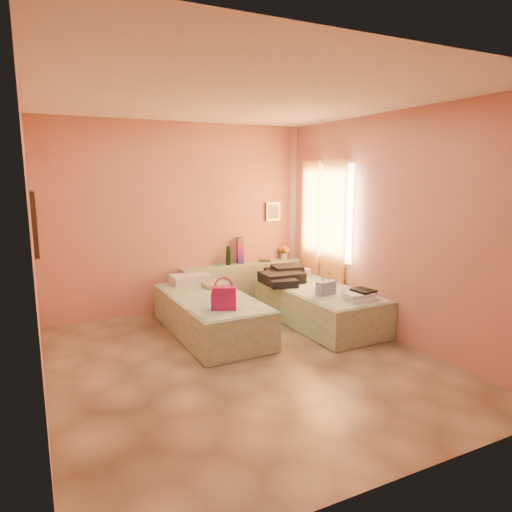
% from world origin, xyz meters
% --- Properties ---
extents(ground, '(4.50, 4.50, 0.00)m').
position_xyz_m(ground, '(0.00, 0.00, 0.00)').
color(ground, tan).
rests_on(ground, ground).
extents(room_walls, '(4.02, 4.51, 2.81)m').
position_xyz_m(room_walls, '(0.21, 0.57, 1.79)').
color(room_walls, tan).
rests_on(room_walls, ground).
extents(headboard_ledge, '(2.05, 0.30, 0.65)m').
position_xyz_m(headboard_ledge, '(0.98, 2.10, 0.33)').
color(headboard_ledge, '#A7B594').
rests_on(headboard_ledge, ground).
extents(bed_left, '(0.94, 2.02, 0.50)m').
position_xyz_m(bed_left, '(0.00, 1.05, 0.25)').
color(bed_left, beige).
rests_on(bed_left, ground).
extents(bed_right, '(0.94, 2.02, 0.50)m').
position_xyz_m(bed_right, '(1.50, 0.78, 0.25)').
color(bed_right, beige).
rests_on(bed_right, ground).
extents(water_bottle, '(0.10, 0.10, 0.28)m').
position_xyz_m(water_bottle, '(0.72, 2.14, 0.79)').
color(water_bottle, black).
rests_on(water_bottle, headboard_ledge).
extents(rainbow_box, '(0.10, 0.10, 0.42)m').
position_xyz_m(rainbow_box, '(0.94, 2.17, 0.86)').
color(rainbow_box, '#9E1356').
rests_on(rainbow_box, headboard_ledge).
extents(small_dish, '(0.13, 0.13, 0.03)m').
position_xyz_m(small_dish, '(0.58, 2.14, 0.67)').
color(small_dish, '#4D8D65').
rests_on(small_dish, headboard_ledge).
extents(green_book, '(0.20, 0.17, 0.03)m').
position_xyz_m(green_book, '(1.36, 2.13, 0.66)').
color(green_book, '#224026').
rests_on(green_book, headboard_ledge).
extents(flower_vase, '(0.26, 0.26, 0.28)m').
position_xyz_m(flower_vase, '(1.74, 2.16, 0.79)').
color(flower_vase, silver).
rests_on(flower_vase, headboard_ledge).
extents(magenta_handbag, '(0.33, 0.27, 0.27)m').
position_xyz_m(magenta_handbag, '(-0.06, 0.44, 0.64)').
color(magenta_handbag, '#9E1356').
rests_on(magenta_handbag, bed_left).
extents(khaki_garment, '(0.34, 0.28, 0.05)m').
position_xyz_m(khaki_garment, '(0.24, 1.47, 0.53)').
color(khaki_garment, '#9D8E65').
rests_on(khaki_garment, bed_left).
extents(clothes_pile, '(0.69, 0.69, 0.19)m').
position_xyz_m(clothes_pile, '(1.26, 1.30, 0.60)').
color(clothes_pile, black).
rests_on(clothes_pile, bed_right).
extents(blue_handbag, '(0.29, 0.17, 0.18)m').
position_xyz_m(blue_handbag, '(1.39, 0.45, 0.59)').
color(blue_handbag, '#40529B').
rests_on(blue_handbag, bed_right).
extents(towel_stack, '(0.40, 0.36, 0.10)m').
position_xyz_m(towel_stack, '(1.61, 0.02, 0.55)').
color(towel_stack, white).
rests_on(towel_stack, bed_right).
extents(sandal_pair, '(0.23, 0.29, 0.03)m').
position_xyz_m(sandal_pair, '(1.67, 0.04, 0.61)').
color(sandal_pair, black).
rests_on(sandal_pair, towel_stack).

